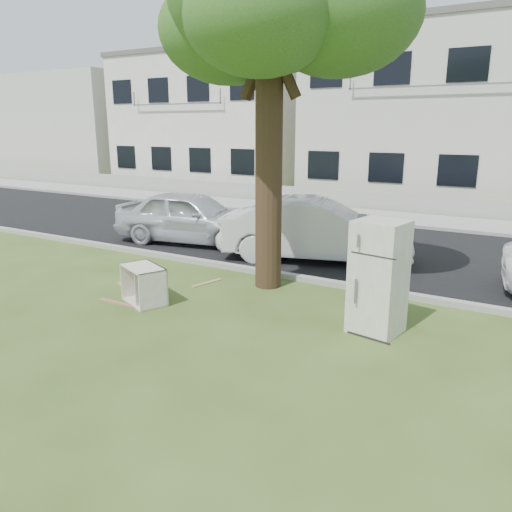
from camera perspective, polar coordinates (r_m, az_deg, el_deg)
The scene contains 16 objects.
ground at distance 8.85m, azimuth -2.02°, elevation -6.92°, with size 120.00×120.00×0.00m, color #384D1B.
road at distance 14.06m, azimuth 11.13°, elevation 1.01°, with size 120.00×7.00×0.01m, color black.
kerb_near at distance 10.88m, azimuth 4.89°, elevation -2.80°, with size 120.00×0.18×0.12m, color gray.
kerb_far at distance 17.38m, azimuth 15.04°, elevation 3.36°, with size 120.00×0.18×0.12m, color gray.
sidewalk at distance 18.76m, azimuth 16.24°, elevation 4.10°, with size 120.00×2.80×0.01m, color gray.
low_wall at distance 20.25m, azimuth 17.44°, elevation 5.74°, with size 120.00×0.15×0.70m, color gray.
townhouse_left at distance 29.44m, azimuth -3.75°, elevation 15.15°, with size 10.20×8.16×7.04m.
townhouse_center at distance 24.85m, azimuth 20.75°, elevation 14.83°, with size 11.22×8.16×7.44m.
filler_left at distance 39.33m, azimuth -21.00°, elevation 13.64°, with size 16.00×9.00×6.40m, color beige.
fridge at distance 8.16m, azimuth 13.81°, elevation -2.40°, with size 0.76×0.70×1.84m, color beige.
cabinet at distance 9.63m, azimuth -12.68°, elevation -3.22°, with size 0.91×0.57×0.71m, color beige.
plank_a at distance 9.72m, azimuth -14.93°, elevation -5.34°, with size 1.16×0.09×0.02m, color #946547.
plank_b at distance 10.71m, azimuth -14.78°, elevation -3.47°, with size 0.81×0.08×0.02m, color #A17854.
plank_c at distance 10.69m, azimuth -5.62°, elevation -3.07°, with size 0.77×0.09×0.02m, color tan.
car_center at distance 12.43m, azimuth 6.81°, elevation 3.01°, with size 1.62×4.65×1.53m, color silver.
car_left at distance 14.31m, azimuth -7.40°, elevation 4.44°, with size 1.76×4.37×1.49m, color silver.
Camera 1 is at (4.41, -6.95, 3.25)m, focal length 35.00 mm.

